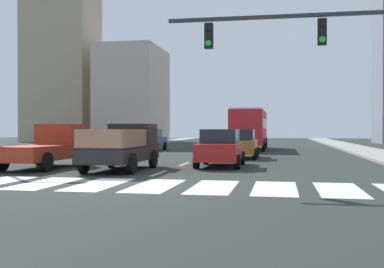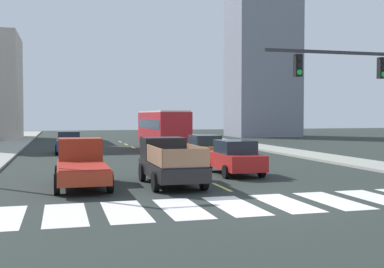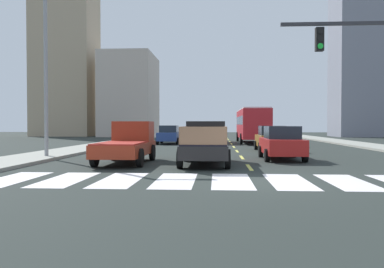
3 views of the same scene
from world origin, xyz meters
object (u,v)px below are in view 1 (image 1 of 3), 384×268
object	(u,v)px
sedan_near_right	(241,144)
pickup_stakebed	(124,148)
sedan_near_left	(221,148)
sedan_mid	(150,140)
city_bus	(250,126)
traffic_signal_gantry	(360,51)
pickup_dark	(48,147)

from	to	relation	value
sedan_near_right	pickup_stakebed	bearing A→B (deg)	-117.19
sedan_near_left	sedan_mid	bearing A→B (deg)	117.10
sedan_mid	city_bus	bearing A→B (deg)	20.72
sedan_near_right	sedan_near_left	world-z (taller)	same
sedan_mid	traffic_signal_gantry	distance (m)	25.49
pickup_stakebed	sedan_near_right	bearing A→B (deg)	62.69
city_bus	sedan_near_left	size ratio (longest dim) A/B	2.45
pickup_stakebed	city_bus	bearing A→B (deg)	77.43
sedan_near_right	traffic_signal_gantry	distance (m)	13.75
sedan_near_left	traffic_signal_gantry	world-z (taller)	traffic_signal_gantry
sedan_near_right	pickup_dark	bearing A→B (deg)	-134.58
pickup_dark	sedan_near_right	size ratio (longest dim) A/B	1.18
traffic_signal_gantry	sedan_near_right	bearing A→B (deg)	111.04
pickup_stakebed	sedan_mid	size ratio (longest dim) A/B	1.18
pickup_stakebed	sedan_near_right	xyz separation A→B (m)	(4.24, 8.81, -0.08)
pickup_dark	sedan_near_right	world-z (taller)	pickup_dark
pickup_dark	traffic_signal_gantry	bearing A→B (deg)	-14.68
pickup_dark	sedan_near_left	bearing A→B (deg)	17.51
sedan_mid	sedan_near_right	bearing A→B (deg)	-46.93
city_bus	traffic_signal_gantry	size ratio (longest dim) A/B	1.16
traffic_signal_gantry	sedan_mid	bearing A→B (deg)	120.73
pickup_dark	sedan_near_left	xyz separation A→B (m)	(7.53, 1.98, -0.06)
pickup_dark	traffic_signal_gantry	xyz separation A→B (m)	(12.70, -3.99, 3.29)
city_bus	sedan_mid	bearing A→B (deg)	-162.67
sedan_near_left	traffic_signal_gantry	size ratio (longest dim) A/B	0.47
pickup_dark	traffic_signal_gantry	size ratio (longest dim) A/B	0.56
pickup_stakebed	traffic_signal_gantry	distance (m)	10.27
traffic_signal_gantry	sedan_near_left	bearing A→B (deg)	130.91
pickup_dark	sedan_mid	bearing A→B (deg)	93.45
city_bus	pickup_dark	bearing A→B (deg)	-112.19
city_bus	sedan_near_left	distance (m)	18.49
sedan_near_right	sedan_mid	size ratio (longest dim) A/B	1.00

